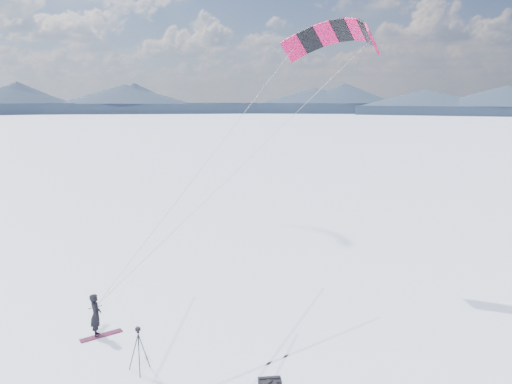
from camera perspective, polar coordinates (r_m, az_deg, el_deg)
name	(u,v)px	position (r m, az deg, el deg)	size (l,w,h in m)	color
horizon_hills	(129,251)	(15.86, -14.29, -6.56)	(704.47, 706.88, 10.30)	#1C2A3F
snowkiter	(97,336)	(21.19, -17.71, -15.41)	(0.63, 0.42, 1.74)	black
snowboard	(101,336)	(21.13, -17.26, -15.40)	(1.65, 0.31, 0.04)	maroon
tripod	(139,343)	(17.94, -13.28, -16.49)	(0.73, 0.69, 1.60)	black
gear_bag_b	(270,383)	(17.13, 1.59, -20.95)	(0.80, 0.54, 0.34)	black
power_kite	(335,38)	(26.48, 9.01, 16.98)	(13.82, 6.39, 11.89)	#CA0C48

